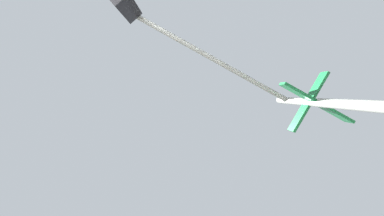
# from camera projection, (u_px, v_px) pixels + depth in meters

# --- Properties ---
(traffic_signal_near) EXTENTS (1.73, 3.74, 5.76)m
(traffic_signal_near) POSITION_uv_depth(u_px,v_px,m) (229.00, 47.00, 2.79)
(traffic_signal_near) COLOR slate
(traffic_signal_near) RESTS_ON ground_plane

